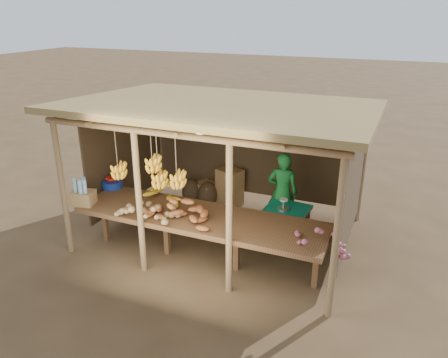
% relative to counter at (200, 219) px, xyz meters
% --- Properties ---
extents(ground, '(60.00, 60.00, 0.00)m').
position_rel_counter_xyz_m(ground, '(-0.00, 0.95, -0.74)').
color(ground, brown).
rests_on(ground, ground).
extents(stall_structure, '(4.70, 3.50, 2.43)m').
position_rel_counter_xyz_m(stall_structure, '(-0.05, 1.01, 1.18)').
color(stall_structure, '#92714B').
rests_on(stall_structure, ground).
extents(counter, '(3.90, 1.05, 0.80)m').
position_rel_counter_xyz_m(counter, '(0.00, 0.00, 0.00)').
color(counter, brown).
rests_on(counter, ground).
extents(potato_heap, '(1.03, 0.80, 0.36)m').
position_rel_counter_xyz_m(potato_heap, '(-0.70, -0.29, 0.24)').
color(potato_heap, '#97784E').
rests_on(potato_heap, counter).
extents(sweet_potato_heap, '(1.18, 0.89, 0.36)m').
position_rel_counter_xyz_m(sweet_potato_heap, '(-0.22, -0.23, 0.24)').
color(sweet_potato_heap, '#A05429').
rests_on(sweet_potato_heap, counter).
extents(onion_heap, '(0.89, 0.68, 0.36)m').
position_rel_counter_xyz_m(onion_heap, '(1.90, -0.28, 0.24)').
color(onion_heap, '#A44F5F').
rests_on(onion_heap, counter).
extents(banana_pile, '(0.77, 0.60, 0.35)m').
position_rel_counter_xyz_m(banana_pile, '(-0.79, 0.29, 0.24)').
color(banana_pile, yellow).
rests_on(banana_pile, counter).
extents(tomato_basin, '(0.36, 0.36, 0.19)m').
position_rel_counter_xyz_m(tomato_basin, '(-1.90, 0.41, 0.14)').
color(tomato_basin, navy).
rests_on(tomato_basin, counter).
extents(bottle_box, '(0.40, 0.35, 0.44)m').
position_rel_counter_xyz_m(bottle_box, '(-1.90, -0.34, 0.23)').
color(bottle_box, '#9E7746').
rests_on(bottle_box, counter).
extents(vendor, '(0.59, 0.45, 1.46)m').
position_rel_counter_xyz_m(vendor, '(0.88, 1.49, -0.01)').
color(vendor, '#1A7630').
rests_on(vendor, ground).
extents(tarp_crate, '(0.75, 0.66, 0.84)m').
position_rel_counter_xyz_m(tarp_crate, '(1.08, 1.11, -0.40)').
color(tarp_crate, brown).
rests_on(tarp_crate, ground).
extents(carton_stack, '(1.08, 0.53, 0.74)m').
position_rel_counter_xyz_m(carton_stack, '(-0.54, 2.15, -0.41)').
color(carton_stack, '#9E7746').
rests_on(carton_stack, ground).
extents(burlap_sacks, '(0.77, 0.40, 0.55)m').
position_rel_counter_xyz_m(burlap_sacks, '(-1.00, 2.04, -0.50)').
color(burlap_sacks, '#483621').
rests_on(burlap_sacks, ground).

